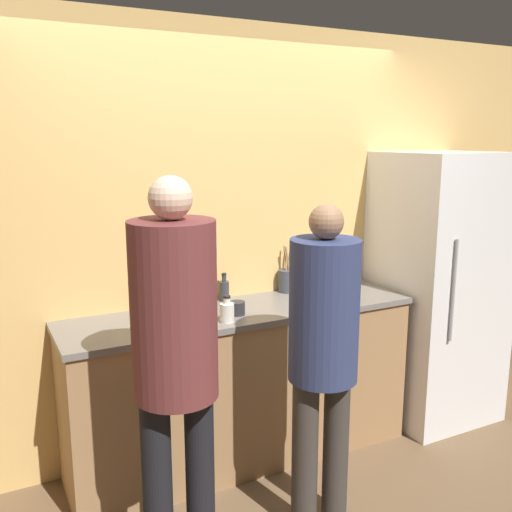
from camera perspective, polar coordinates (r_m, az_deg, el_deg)
ground_plane at (r=3.50m, az=1.06°, el=-21.74°), size 14.00×14.00×0.00m
wall_back at (r=3.52m, az=-3.55°, el=1.43°), size 5.20×0.06×2.60m
counter at (r=3.52m, az=-1.51°, el=-12.62°), size 2.10×0.59×0.95m
refrigerator at (r=4.12m, az=17.60°, el=-3.00°), size 0.75×0.72×1.84m
person_left at (r=2.43m, az=-8.10°, el=-8.97°), size 0.36×0.36×1.79m
person_center at (r=2.78m, az=6.74°, el=-8.66°), size 0.34×0.34×1.63m
fruit_bowl at (r=3.25m, az=-9.42°, el=-4.99°), size 0.27×0.27×0.14m
utensil_crock at (r=3.69m, az=3.13°, el=-2.41°), size 0.12×0.12×0.30m
bottle_clear at (r=3.10m, az=-2.92°, el=-5.58°), size 0.08×0.08×0.15m
bottle_amber at (r=3.52m, az=7.20°, el=-3.12°), size 0.05×0.05×0.21m
bottle_dark at (r=3.49m, az=-3.20°, el=-3.41°), size 0.06×0.06×0.17m
cup_yellow at (r=3.51m, az=8.81°, el=-3.73°), size 0.09×0.09×0.10m
cup_black at (r=3.23m, az=-1.87°, el=-5.23°), size 0.09×0.09×0.08m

